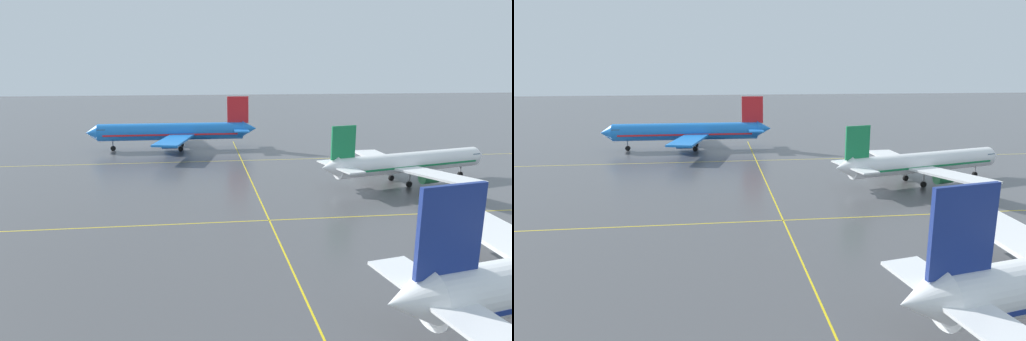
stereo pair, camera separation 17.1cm
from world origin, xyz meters
The scene contains 3 objects.
airliner_second_row centered at (26.07, 51.64, 3.57)m, with size 33.23×28.28×10.45m.
airliner_third_row centered at (-14.75, 88.73, 4.26)m, with size 39.95×34.61×12.47m.
taxiway_markings centered at (0.00, 35.89, 0.00)m, with size 125.34×125.05×0.01m.
Camera 2 is at (-8.36, -18.14, 19.40)m, focal length 31.28 mm.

